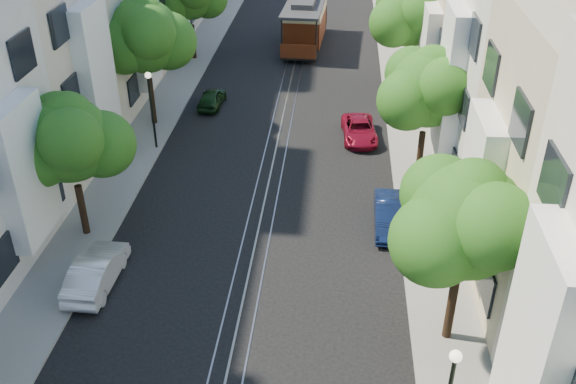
% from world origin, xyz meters
% --- Properties ---
extents(ground, '(200.00, 200.00, 0.00)m').
position_xyz_m(ground, '(0.00, 28.00, 0.00)').
color(ground, black).
rests_on(ground, ground).
extents(sidewalk_east, '(2.50, 80.00, 0.12)m').
position_xyz_m(sidewalk_east, '(7.25, 28.00, 0.06)').
color(sidewalk_east, gray).
rests_on(sidewalk_east, ground).
extents(sidewalk_west, '(2.50, 80.00, 0.12)m').
position_xyz_m(sidewalk_west, '(-7.25, 28.00, 0.06)').
color(sidewalk_west, gray).
rests_on(sidewalk_west, ground).
extents(rail_left, '(0.06, 80.00, 0.02)m').
position_xyz_m(rail_left, '(-0.55, 28.00, 0.01)').
color(rail_left, gray).
rests_on(rail_left, ground).
extents(rail_slot, '(0.06, 80.00, 0.02)m').
position_xyz_m(rail_slot, '(0.00, 28.00, 0.01)').
color(rail_slot, gray).
rests_on(rail_slot, ground).
extents(rail_right, '(0.06, 80.00, 0.02)m').
position_xyz_m(rail_right, '(0.55, 28.00, 0.01)').
color(rail_right, gray).
rests_on(rail_right, ground).
extents(lane_line, '(0.08, 80.00, 0.01)m').
position_xyz_m(lane_line, '(0.00, 28.00, 0.00)').
color(lane_line, tan).
rests_on(lane_line, ground).
extents(townhouses_east, '(7.75, 72.00, 12.00)m').
position_xyz_m(townhouses_east, '(11.87, 27.91, 5.18)').
color(townhouses_east, beige).
rests_on(townhouses_east, ground).
extents(townhouses_west, '(7.75, 72.00, 11.76)m').
position_xyz_m(townhouses_west, '(-11.87, 27.91, 5.08)').
color(townhouses_west, silver).
rests_on(townhouses_west, ground).
extents(tree_e_b, '(4.93, 4.08, 6.68)m').
position_xyz_m(tree_e_b, '(7.26, 8.98, 4.73)').
color(tree_e_b, black).
rests_on(tree_e_b, ground).
extents(tree_e_c, '(4.84, 3.99, 6.52)m').
position_xyz_m(tree_e_c, '(7.26, 19.98, 4.60)').
color(tree_e_c, black).
rests_on(tree_e_c, ground).
extents(tree_e_d, '(5.01, 4.16, 6.85)m').
position_xyz_m(tree_e_d, '(7.26, 30.98, 4.87)').
color(tree_e_d, black).
rests_on(tree_e_d, ground).
extents(tree_w_b, '(4.72, 3.87, 6.27)m').
position_xyz_m(tree_w_b, '(-7.14, 13.98, 4.40)').
color(tree_w_b, black).
rests_on(tree_w_b, ground).
extents(tree_w_c, '(5.13, 4.28, 7.09)m').
position_xyz_m(tree_w_c, '(-7.14, 24.98, 5.07)').
color(tree_w_c, black).
rests_on(tree_w_c, ground).
extents(lamp_west, '(0.32, 0.32, 4.16)m').
position_xyz_m(lamp_west, '(-6.30, 22.00, 2.85)').
color(lamp_west, black).
rests_on(lamp_west, ground).
extents(cable_car, '(3.20, 8.88, 3.36)m').
position_xyz_m(cable_car, '(0.50, 39.76, 1.99)').
color(cable_car, black).
rests_on(cable_car, ground).
extents(parked_car_e_mid, '(1.30, 3.65, 1.20)m').
position_xyz_m(parked_car_e_mid, '(5.60, 15.65, 0.60)').
color(parked_car_e_mid, '#0B1638').
rests_on(parked_car_e_mid, ground).
extents(parked_car_e_far, '(2.07, 3.95, 1.06)m').
position_xyz_m(parked_car_e_far, '(4.40, 24.14, 0.53)').
color(parked_car_e_far, maroon).
rests_on(parked_car_e_far, ground).
extents(parked_car_w_mid, '(1.44, 3.90, 1.27)m').
position_xyz_m(parked_car_w_mid, '(-5.60, 10.81, 0.64)').
color(parked_car_w_mid, silver).
rests_on(parked_car_w_mid, ground).
extents(parked_car_w_far, '(1.42, 3.23, 1.08)m').
position_xyz_m(parked_car_w_far, '(-4.40, 27.84, 0.54)').
color(parked_car_w_far, black).
rests_on(parked_car_w_far, ground).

